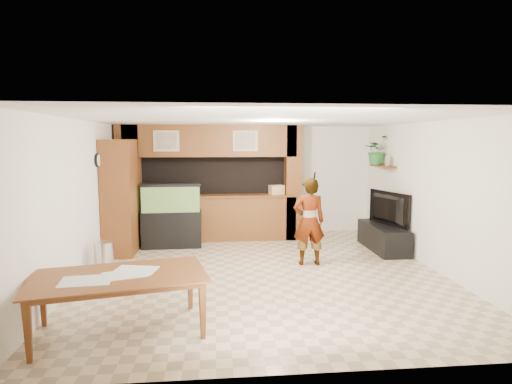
{
  "coord_description": "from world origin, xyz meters",
  "views": [
    {
      "loc": [
        -0.82,
        -7.12,
        2.27
      ],
      "look_at": [
        -0.08,
        0.6,
        1.33
      ],
      "focal_mm": 30.0,
      "sensor_mm": 36.0,
      "label": 1
    }
  ],
  "objects": [
    {
      "name": "photo_frame",
      "position": [
        2.85,
        1.72,
        1.82
      ],
      "size": [
        0.05,
        0.16,
        0.21
      ],
      "primitive_type": "cube",
      "rotation": [
        0.0,
        0.0,
        -0.11
      ],
      "color": "tan",
      "rests_on": "wall_shelf"
    },
    {
      "name": "aquarium",
      "position": [
        -1.74,
        1.95,
        0.67
      ],
      "size": [
        1.24,
        0.46,
        1.37
      ],
      "rotation": [
        0.0,
        0.0,
        0.02
      ],
      "color": "black",
      "rests_on": "floor"
    },
    {
      "name": "floor",
      "position": [
        0.0,
        0.0,
        0.0
      ],
      "size": [
        6.5,
        6.5,
        0.0
      ],
      "primitive_type": "plane",
      "color": "#CDB38E",
      "rests_on": "ground"
    },
    {
      "name": "trash_can",
      "position": [
        -2.7,
        0.1,
        0.29
      ],
      "size": [
        0.31,
        0.31,
        0.57
      ],
      "primitive_type": "cylinder",
      "color": "#B2B2B7",
      "rests_on": "floor"
    },
    {
      "name": "newspaper_b",
      "position": [
        -1.89,
        -2.14,
        0.71
      ],
      "size": [
        0.58,
        0.5,
        0.01
      ],
      "primitive_type": "cube",
      "rotation": [
        0.0,
        0.0,
        0.33
      ],
      "color": "silver",
      "rests_on": "dining_table"
    },
    {
      "name": "ceiling",
      "position": [
        0.0,
        0.0,
        2.6
      ],
      "size": [
        6.5,
        6.5,
        0.0
      ],
      "primitive_type": "plane",
      "color": "white",
      "rests_on": "wall_back"
    },
    {
      "name": "wall_right",
      "position": [
        3.0,
        0.0,
        1.3
      ],
      "size": [
        0.0,
        6.5,
        6.5
      ],
      "primitive_type": "plane",
      "rotation": [
        1.57,
        0.0,
        -1.57
      ],
      "color": "white",
      "rests_on": "floor"
    },
    {
      "name": "tv_stand",
      "position": [
        2.65,
        1.29,
        0.26
      ],
      "size": [
        0.57,
        1.55,
        0.52
      ],
      "primitive_type": "cube",
      "color": "black",
      "rests_on": "floor"
    },
    {
      "name": "microphone",
      "position": [
        0.93,
        0.25,
        1.64
      ],
      "size": [
        0.03,
        0.1,
        0.15
      ],
      "primitive_type": "cylinder",
      "rotation": [
        0.44,
        0.0,
        0.0
      ],
      "color": "black",
      "rests_on": "person"
    },
    {
      "name": "wall_shelf",
      "position": [
        2.85,
        1.95,
        1.7
      ],
      "size": [
        0.25,
        0.9,
        0.04
      ],
      "primitive_type": "cube",
      "color": "brown",
      "rests_on": "wall_right"
    },
    {
      "name": "dining_table",
      "position": [
        -1.95,
        -2.18,
        0.35
      ],
      "size": [
        2.19,
        1.51,
        0.7
      ],
      "primitive_type": "imported",
      "rotation": [
        0.0,
        0.0,
        0.21
      ],
      "color": "brown",
      "rests_on": "floor"
    },
    {
      "name": "wall_back",
      "position": [
        0.0,
        3.25,
        1.3
      ],
      "size": [
        6.0,
        0.0,
        6.0
      ],
      "primitive_type": "plane",
      "rotation": [
        1.57,
        0.0,
        0.0
      ],
      "color": "white",
      "rests_on": "floor"
    },
    {
      "name": "television",
      "position": [
        2.65,
        1.29,
        0.87
      ],
      "size": [
        0.49,
        1.21,
        0.7
      ],
      "primitive_type": "imported",
      "rotation": [
        0.0,
        0.0,
        1.85
      ],
      "color": "black",
      "rests_on": "tv_stand"
    },
    {
      "name": "counter_box",
      "position": [
        0.57,
        2.45,
        1.15
      ],
      "size": [
        0.36,
        0.29,
        0.21
      ],
      "primitive_type": "cube",
      "rotation": [
        0.0,
        0.0,
        0.28
      ],
      "color": "tan",
      "rests_on": "partition"
    },
    {
      "name": "wall_left",
      "position": [
        -3.0,
        0.0,
        1.3
      ],
      "size": [
        0.0,
        6.5,
        6.5
      ],
      "primitive_type": "plane",
      "rotation": [
        1.57,
        0.0,
        1.57
      ],
      "color": "white",
      "rests_on": "floor"
    },
    {
      "name": "potted_plant",
      "position": [
        2.82,
        2.23,
        2.04
      ],
      "size": [
        0.73,
        0.7,
        0.65
      ],
      "primitive_type": "imported",
      "rotation": [
        0.0,
        0.0,
        0.42
      ],
      "color": "#2A6A2A",
      "rests_on": "wall_shelf"
    },
    {
      "name": "wall_clock",
      "position": [
        -2.97,
        1.0,
        1.9
      ],
      "size": [
        0.05,
        0.25,
        0.25
      ],
      "color": "black",
      "rests_on": "wall_left"
    },
    {
      "name": "person",
      "position": [
        0.88,
        0.41,
        0.8
      ],
      "size": [
        0.59,
        0.39,
        1.6
      ],
      "primitive_type": "imported",
      "rotation": [
        0.0,
        0.0,
        3.13
      ],
      "color": "#947751",
      "rests_on": "floor"
    },
    {
      "name": "partition",
      "position": [
        -0.95,
        2.64,
        1.31
      ],
      "size": [
        4.2,
        0.99,
        2.6
      ],
      "color": "brown",
      "rests_on": "floor"
    },
    {
      "name": "pantry_cabinet",
      "position": [
        -2.7,
        1.52,
        1.14
      ],
      "size": [
        0.57,
        0.93,
        2.28
      ],
      "primitive_type": "cube",
      "color": "brown",
      "rests_on": "floor"
    },
    {
      "name": "newspaper_a",
      "position": [
        -2.28,
        -2.33,
        0.71
      ],
      "size": [
        0.59,
        0.45,
        0.01
      ],
      "primitive_type": "cube",
      "rotation": [
        0.0,
        0.0,
        0.1
      ],
      "color": "silver",
      "rests_on": "dining_table"
    },
    {
      "name": "newspaper_c",
      "position": [
        -1.8,
        -1.98,
        0.71
      ],
      "size": [
        0.56,
        0.46,
        0.01
      ],
      "primitive_type": "cube",
      "rotation": [
        0.0,
        0.0,
        -0.21
      ],
      "color": "silver",
      "rests_on": "dining_table"
    }
  ]
}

